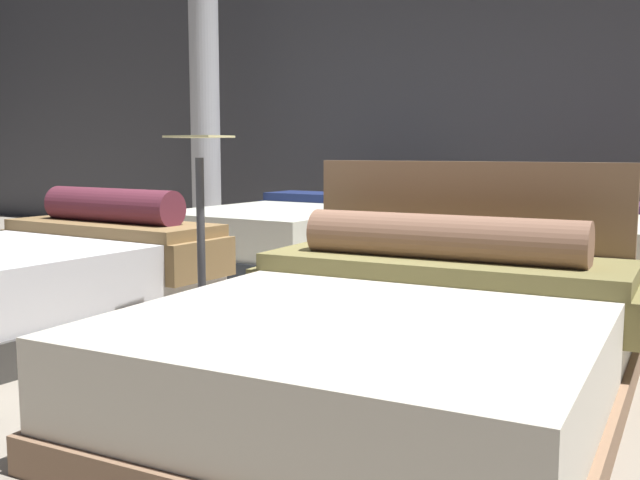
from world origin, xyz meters
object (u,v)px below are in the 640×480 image
(bed_2, at_px, (295,235))
(support_pillar, at_px, (204,78))
(bed_3, at_px, (555,252))
(price_sign, at_px, (202,271))
(bed_1, at_px, (395,343))
(bed_0, at_px, (15,286))

(bed_2, height_order, support_pillar, support_pillar)
(bed_3, height_order, support_pillar, support_pillar)
(bed_3, distance_m, price_sign, 2.78)
(bed_1, bearing_deg, price_sign, 167.33)
(bed_2, bearing_deg, bed_3, 1.00)
(bed_3, bearing_deg, bed_2, -179.76)
(bed_0, distance_m, bed_3, 3.55)
(bed_1, distance_m, price_sign, 1.15)
(bed_1, xyz_separation_m, bed_3, (-0.03, 2.74, 0.02))
(bed_2, bearing_deg, support_pillar, 153.72)
(bed_3, bearing_deg, support_pillar, 167.47)
(price_sign, bearing_deg, support_pillar, 129.17)
(bed_0, relative_size, bed_1, 0.98)
(bed_2, distance_m, bed_3, 2.21)
(bed_3, bearing_deg, price_sign, -112.40)
(bed_3, xyz_separation_m, support_pillar, (-3.93, 0.93, 1.47))
(bed_0, relative_size, bed_3, 1.08)
(support_pillar, bearing_deg, bed_0, -65.25)
(bed_1, distance_m, bed_3, 2.74)
(bed_0, distance_m, bed_1, 2.26)
(price_sign, bearing_deg, bed_3, 66.84)
(bed_1, relative_size, price_sign, 2.04)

